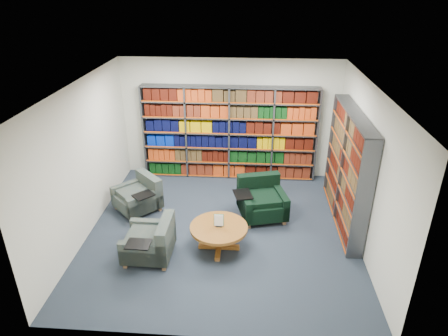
# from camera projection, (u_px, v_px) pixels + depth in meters

# --- Properties ---
(room_shell) EXTENTS (5.02, 5.02, 2.82)m
(room_shell) POSITION_uv_depth(u_px,v_px,m) (222.00, 165.00, 7.03)
(room_shell) COLOR #1C212F
(room_shell) RESTS_ON ground
(bookshelf_back) EXTENTS (4.00, 0.28, 2.20)m
(bookshelf_back) POSITION_uv_depth(u_px,v_px,m) (229.00, 134.00, 9.26)
(bookshelf_back) COLOR #47494F
(bookshelf_back) RESTS_ON ground
(bookshelf_right) EXTENTS (0.28, 2.50, 2.20)m
(bookshelf_right) POSITION_uv_depth(u_px,v_px,m) (347.00, 169.00, 7.55)
(bookshelf_right) COLOR #47494F
(bookshelf_right) RESTS_ON ground
(chair_teal_left) EXTENTS (1.12, 1.12, 0.72)m
(chair_teal_left) POSITION_uv_depth(u_px,v_px,m) (140.00, 196.00, 8.25)
(chair_teal_left) COLOR #0A2032
(chair_teal_left) RESTS_ON ground
(chair_green_right) EXTENTS (1.13, 1.06, 0.79)m
(chair_green_right) POSITION_uv_depth(u_px,v_px,m) (261.00, 201.00, 8.04)
(chair_green_right) COLOR black
(chair_green_right) RESTS_ON ground
(chair_teal_front) EXTENTS (0.81, 0.94, 0.73)m
(chair_teal_front) POSITION_uv_depth(u_px,v_px,m) (153.00, 242.00, 6.81)
(chair_teal_front) COLOR #0A2032
(chair_teal_front) RESTS_ON ground
(coffee_table) EXTENTS (1.01, 1.01, 0.71)m
(coffee_table) POSITION_uv_depth(u_px,v_px,m) (219.00, 231.00, 6.97)
(coffee_table) COLOR olive
(coffee_table) RESTS_ON ground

